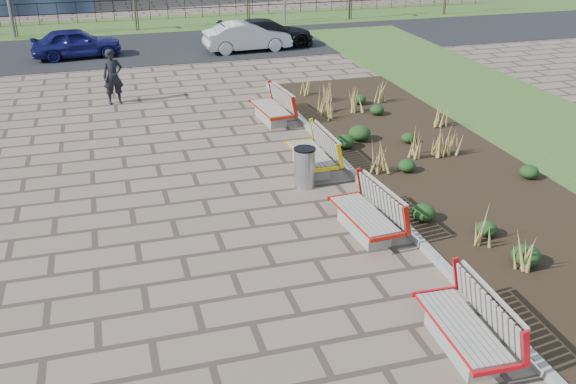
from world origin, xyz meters
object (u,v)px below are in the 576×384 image
object	(u,v)px
litter_bin	(305,168)
car_black	(267,33)
bench_d	(270,106)
car_blue	(76,43)
pedestrian	(113,77)
car_silver	(247,36)
bench_b	(364,212)
bench_a	(463,323)
bench_c	(311,152)

from	to	relation	value
litter_bin	car_black	distance (m)	15.91
bench_d	car_blue	xyz separation A→B (m)	(-5.94, 10.79, 0.17)
car_blue	pedestrian	bearing A→B (deg)	-176.14
litter_bin	car_silver	bearing A→B (deg)	82.33
car_blue	car_black	size ratio (longest dim) A/B	0.85
bench_b	litter_bin	distance (m)	2.69
litter_bin	pedestrian	bearing A→B (deg)	116.22
litter_bin	car_blue	distance (m)	16.79
bench_b	pedestrian	distance (m)	12.03
bench_b	car_blue	bearing A→B (deg)	103.34
bench_b	bench_d	distance (m)	7.73
car_black	bench_a	bearing A→B (deg)	170.75
bench_d	car_blue	world-z (taller)	car_blue
pedestrian	car_silver	xyz separation A→B (m)	(6.19, 6.65, -0.26)
bench_a	bench_d	distance (m)	11.74
bench_a	bench_b	xyz separation A→B (m)	(0.00, 4.01, 0.00)
bench_c	litter_bin	size ratio (longest dim) A/B	2.13
bench_d	car_silver	world-z (taller)	car_silver
litter_bin	car_black	world-z (taller)	car_black
bench_b	bench_d	bearing A→B (deg)	85.56
bench_a	car_black	bearing A→B (deg)	85.42
car_blue	car_black	xyz separation A→B (m)	(8.54, -0.26, 0.00)
pedestrian	car_black	world-z (taller)	pedestrian
car_black	litter_bin	bearing A→B (deg)	166.26
bench_b	bench_d	size ratio (longest dim) A/B	1.00
car_black	car_silver	bearing A→B (deg)	113.57
pedestrian	car_black	distance (m)	10.18
pedestrian	car_blue	xyz separation A→B (m)	(-1.30, 7.43, -0.27)
pedestrian	litter_bin	bearing A→B (deg)	-71.54
bench_b	bench_c	distance (m)	3.62
bench_c	litter_bin	bearing A→B (deg)	-116.90
car_silver	bench_d	bearing A→B (deg)	167.62
car_black	pedestrian	bearing A→B (deg)	132.11
bench_d	bench_a	bearing A→B (deg)	-95.34
bench_d	pedestrian	xyz separation A→B (m)	(-4.64, 3.37, 0.43)
bench_c	car_black	world-z (taller)	car_black
bench_b	pedestrian	xyz separation A→B (m)	(-4.64, 11.10, 0.43)
bench_d	car_black	xyz separation A→B (m)	(2.60, 10.53, 0.17)
bench_a	car_silver	distance (m)	21.81
bench_b	car_black	world-z (taller)	car_black
car_blue	car_black	bearing A→B (deg)	-97.85
bench_a	car_silver	size ratio (longest dim) A/B	0.53
bench_a	car_blue	size ratio (longest dim) A/B	0.55
bench_a	bench_c	distance (m)	7.63
car_blue	car_silver	size ratio (longest dim) A/B	0.96
litter_bin	pedestrian	world-z (taller)	pedestrian
bench_a	car_blue	bearing A→B (deg)	106.84
bench_a	bench_c	size ratio (longest dim) A/B	1.00
bench_d	litter_bin	xyz separation A→B (m)	(-0.48, -5.08, -0.01)
bench_c	bench_a	bearing A→B (deg)	-90.72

